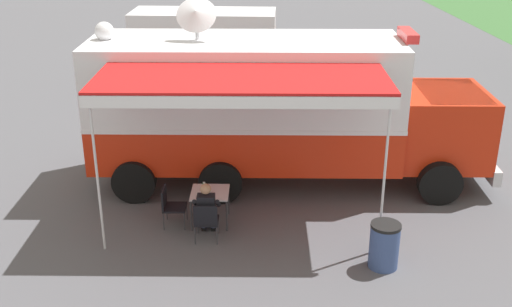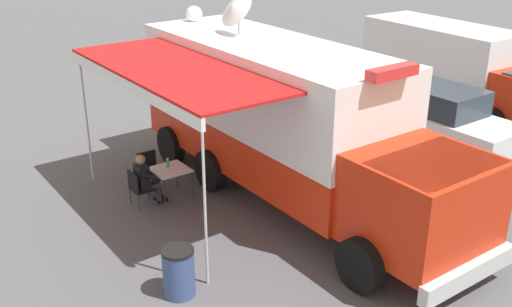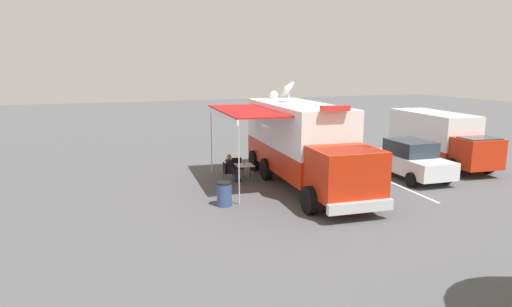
# 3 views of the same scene
# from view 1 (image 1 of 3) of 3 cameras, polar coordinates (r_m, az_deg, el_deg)

# --- Properties ---
(ground_plane) EXTENTS (100.00, 100.00, 0.00)m
(ground_plane) POSITION_cam_1_polar(r_m,az_deg,el_deg) (15.49, -0.94, -2.34)
(ground_plane) COLOR #515156
(lot_stripe) EXTENTS (0.49, 4.80, 0.01)m
(lot_stripe) POSITION_cam_1_polar(r_m,az_deg,el_deg) (19.27, 6.33, 2.64)
(lot_stripe) COLOR silver
(lot_stripe) RESTS_ON ground
(command_truck) EXTENTS (5.29, 9.65, 4.53)m
(command_truck) POSITION_cam_1_polar(r_m,az_deg,el_deg) (14.74, 1.92, 4.45)
(command_truck) COLOR red
(command_truck) RESTS_ON ground
(folding_table) EXTENTS (0.86, 0.86, 0.73)m
(folding_table) POSITION_cam_1_polar(r_m,az_deg,el_deg) (13.22, -4.25, -3.76)
(folding_table) COLOR silver
(folding_table) RESTS_ON ground
(water_bottle) EXTENTS (0.07, 0.07, 0.22)m
(water_bottle) POSITION_cam_1_polar(r_m,az_deg,el_deg) (13.17, -4.79, -3.10)
(water_bottle) COLOR #3F9959
(water_bottle) RESTS_ON folding_table
(folding_chair_at_table) EXTENTS (0.52, 0.52, 0.87)m
(folding_chair_at_table) POSITION_cam_1_polar(r_m,az_deg,el_deg) (12.59, -4.61, -6.03)
(folding_chair_at_table) COLOR black
(folding_chair_at_table) RESTS_ON ground
(folding_chair_beside_table) EXTENTS (0.52, 0.52, 0.87)m
(folding_chair_beside_table) POSITION_cam_1_polar(r_m,az_deg,el_deg) (13.28, -7.91, -4.57)
(folding_chair_beside_table) COLOR black
(folding_chair_beside_table) RESTS_ON ground
(seated_responder) EXTENTS (0.68, 0.58, 1.25)m
(seated_responder) POSITION_cam_1_polar(r_m,az_deg,el_deg) (12.69, -4.55, -5.07)
(seated_responder) COLOR black
(seated_responder) RESTS_ON ground
(trash_bin) EXTENTS (0.57, 0.57, 0.91)m
(trash_bin) POSITION_cam_1_polar(r_m,az_deg,el_deg) (12.02, 11.70, -8.27)
(trash_bin) COLOR #384C7F
(trash_bin) RESTS_ON ground
(support_truck) EXTENTS (2.94, 6.99, 2.70)m
(support_truck) POSITION_cam_1_polar(r_m,az_deg,el_deg) (23.21, -3.45, 9.74)
(support_truck) COLOR white
(support_truck) RESTS_ON ground
(car_behind_truck) EXTENTS (2.24, 4.31, 1.76)m
(car_behind_truck) POSITION_cam_1_polar(r_m,az_deg,el_deg) (20.13, 2.50, 6.26)
(car_behind_truck) COLOR silver
(car_behind_truck) RESTS_ON ground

